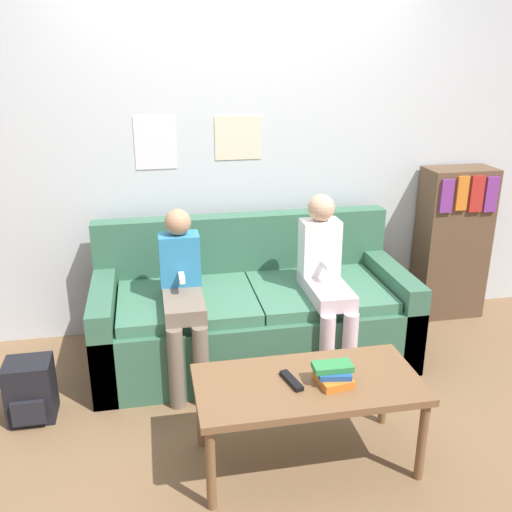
% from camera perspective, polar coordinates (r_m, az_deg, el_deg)
% --- Properties ---
extents(ground_plane, '(10.00, 10.00, 0.00)m').
position_cam_1_polar(ground_plane, '(3.42, 1.38, -14.26)').
color(ground_plane, brown).
extents(wall_back, '(8.00, 0.06, 2.60)m').
position_cam_1_polar(wall_back, '(3.94, -1.89, 10.90)').
color(wall_back, silver).
rests_on(wall_back, ground_plane).
extents(couch, '(1.99, 0.87, 0.87)m').
position_cam_1_polar(couch, '(3.75, -0.41, -5.84)').
color(couch, '#38664C').
rests_on(couch, ground_plane).
extents(coffee_table, '(1.07, 0.52, 0.46)m').
position_cam_1_polar(coffee_table, '(2.78, 5.22, -13.21)').
color(coffee_table, brown).
rests_on(coffee_table, ground_plane).
extents(person_left, '(0.24, 0.59, 1.04)m').
position_cam_1_polar(person_left, '(3.38, -7.37, -3.53)').
color(person_left, '#756656').
rests_on(person_left, ground_plane).
extents(person_right, '(0.24, 0.59, 1.09)m').
position_cam_1_polar(person_right, '(3.53, 6.95, -2.00)').
color(person_right, silver).
rests_on(person_right, ground_plane).
extents(tv_remote, '(0.08, 0.17, 0.02)m').
position_cam_1_polar(tv_remote, '(2.73, 3.57, -12.33)').
color(tv_remote, black).
rests_on(tv_remote, coffee_table).
extents(book_stack, '(0.19, 0.17, 0.09)m').
position_cam_1_polar(book_stack, '(2.73, 7.75, -11.66)').
color(book_stack, orange).
rests_on(book_stack, coffee_table).
extents(bookshelf, '(0.49, 0.29, 1.13)m').
position_cam_1_polar(bookshelf, '(4.47, 19.02, 1.25)').
color(bookshelf, brown).
rests_on(bookshelf, ground_plane).
extents(backpack, '(0.25, 0.24, 0.34)m').
position_cam_1_polar(backpack, '(3.42, -21.62, -12.40)').
color(backpack, black).
rests_on(backpack, ground_plane).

